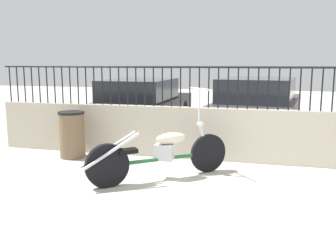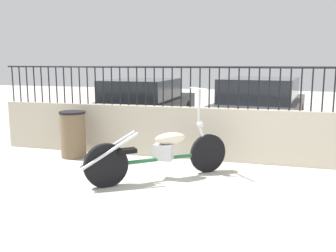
# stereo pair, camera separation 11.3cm
# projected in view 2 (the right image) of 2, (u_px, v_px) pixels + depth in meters

# --- Properties ---
(ground_plane) EXTENTS (40.00, 40.00, 0.00)m
(ground_plane) POSITION_uv_depth(u_px,v_px,m) (236.00, 220.00, 4.15)
(ground_plane) COLOR #B7B2A5
(low_wall) EXTENTS (9.81, 0.18, 0.94)m
(low_wall) POSITION_uv_depth(u_px,v_px,m) (252.00, 136.00, 6.48)
(low_wall) COLOR beige
(low_wall) RESTS_ON ground_plane
(fence_railing) EXTENTS (9.81, 0.04, 0.73)m
(fence_railing) POSITION_uv_depth(u_px,v_px,m) (254.00, 81.00, 6.32)
(fence_railing) COLOR black
(fence_railing) RESTS_ON low_wall
(motorcycle_green) EXTENTS (1.83, 1.63, 1.36)m
(motorcycle_green) POSITION_uv_depth(u_px,v_px,m) (154.00, 154.00, 5.52)
(motorcycle_green) COLOR black
(motorcycle_green) RESTS_ON ground_plane
(trash_bin) EXTENTS (0.48, 0.48, 0.85)m
(trash_bin) POSITION_uv_depth(u_px,v_px,m) (73.00, 134.00, 6.88)
(trash_bin) COLOR brown
(trash_bin) RESTS_ON ground_plane
(car_black) EXTENTS (1.71, 4.46, 1.31)m
(car_black) POSITION_uv_depth(u_px,v_px,m) (144.00, 104.00, 9.67)
(car_black) COLOR black
(car_black) RESTS_ON ground_plane
(car_dark_grey) EXTENTS (2.32, 4.77, 1.36)m
(car_dark_grey) POSITION_uv_depth(u_px,v_px,m) (260.00, 106.00, 9.08)
(car_dark_grey) COLOR black
(car_dark_grey) RESTS_ON ground_plane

